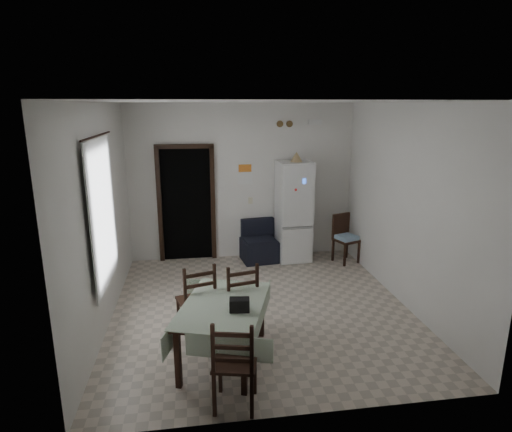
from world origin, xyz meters
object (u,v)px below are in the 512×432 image
object	(u,v)px
dining_chair_far_left	(196,299)
dining_chair_far_right	(238,298)
fridge	(294,212)
dining_chair_near_head	(235,361)
dining_table	(224,332)
corner_chair	(346,239)
navy_seat	(259,241)

from	to	relation	value
dining_chair_far_left	dining_chair_far_right	distance (m)	0.53
dining_chair_far_left	dining_chair_far_right	world-z (taller)	dining_chair_far_left
fridge	dining_chair_far_left	distance (m)	3.21
dining_chair_far_right	dining_chair_near_head	size ratio (longest dim) A/B	1.03
fridge	dining_table	bearing A→B (deg)	-119.18
corner_chair	dining_table	distance (m)	3.77
dining_chair_far_left	dining_chair_near_head	world-z (taller)	dining_chair_far_left
dining_chair_far_left	dining_chair_far_right	bearing A→B (deg)	162.46
fridge	dining_chair_far_right	xyz separation A→B (m)	(-1.32, -2.59, -0.43)
navy_seat	dining_chair_far_left	bearing A→B (deg)	-122.12
fridge	navy_seat	xyz separation A→B (m)	(-0.65, -0.00, -0.55)
corner_chair	dining_chair_near_head	distance (m)	4.37
navy_seat	dining_chair_far_left	xyz separation A→B (m)	(-1.20, -2.58, 0.12)
navy_seat	dining_table	bearing A→B (deg)	-113.14
corner_chair	dining_chair_far_left	xyz separation A→B (m)	(-2.79, -2.28, 0.05)
navy_seat	dining_chair_far_right	world-z (taller)	dining_chair_far_right
dining_chair_near_head	dining_chair_far_left	bearing A→B (deg)	-62.56
corner_chair	dining_chair_far_right	world-z (taller)	dining_chair_far_right
dining_chair_far_right	dining_table	bearing A→B (deg)	55.44
fridge	dining_chair_far_right	size ratio (longest dim) A/B	1.87
navy_seat	dining_chair_far_right	bearing A→B (deg)	-111.71
fridge	dining_chair_far_left	bearing A→B (deg)	-128.58
fridge	navy_seat	bearing A→B (deg)	176.99
navy_seat	dining_table	distance (m)	3.27
fridge	dining_chair_far_right	world-z (taller)	fridge
dining_table	dining_chair_far_left	xyz separation A→B (m)	(-0.30, 0.56, 0.16)
corner_chair	dining_chair_far_left	world-z (taller)	dining_chair_far_left
dining_chair_far_right	navy_seat	bearing A→B (deg)	-116.73
dining_chair_far_left	fridge	bearing A→B (deg)	-142.36
dining_chair_far_left	dining_chair_near_head	bearing A→B (deg)	87.79
fridge	corner_chair	size ratio (longest dim) A/B	2.07
dining_table	dining_chair_far_right	bearing A→B (deg)	85.49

